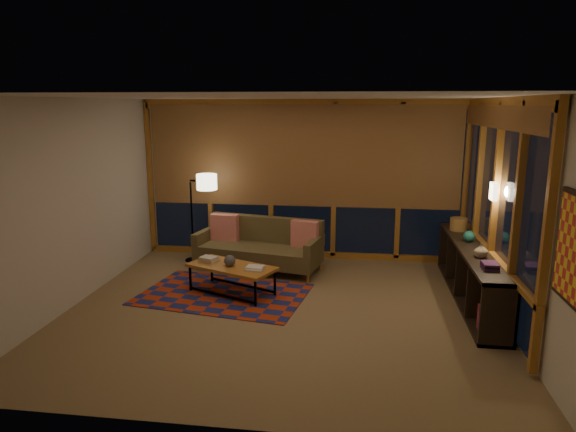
# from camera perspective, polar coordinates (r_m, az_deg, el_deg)

# --- Properties ---
(floor) EXTENTS (5.50, 5.00, 0.01)m
(floor) POSITION_cam_1_polar(r_m,az_deg,el_deg) (6.75, -0.76, -10.46)
(floor) COLOR #A38A57
(floor) RESTS_ON ground
(ceiling) EXTENTS (5.50, 5.00, 0.01)m
(ceiling) POSITION_cam_1_polar(r_m,az_deg,el_deg) (6.23, -0.84, 13.10)
(ceiling) COLOR silver
(ceiling) RESTS_ON walls
(walls) EXTENTS (5.51, 5.01, 2.70)m
(walls) POSITION_cam_1_polar(r_m,az_deg,el_deg) (6.35, -0.80, 0.84)
(walls) COLOR beige
(walls) RESTS_ON floor
(window_wall_back) EXTENTS (5.30, 0.16, 2.60)m
(window_wall_back) POSITION_cam_1_polar(r_m,az_deg,el_deg) (8.73, 1.59, 3.98)
(window_wall_back) COLOR #AD792E
(window_wall_back) RESTS_ON walls
(window_wall_right) EXTENTS (0.16, 3.70, 2.60)m
(window_wall_right) POSITION_cam_1_polar(r_m,az_deg,el_deg) (7.09, 21.93, 1.14)
(window_wall_right) COLOR #AD792E
(window_wall_right) RESTS_ON walls
(wall_art) EXTENTS (0.06, 0.74, 0.94)m
(wall_art) POSITION_cam_1_polar(r_m,az_deg,el_deg) (4.80, 29.29, -3.33)
(wall_art) COLOR red
(wall_art) RESTS_ON walls
(wall_sconce) EXTENTS (0.12, 0.18, 0.22)m
(wall_sconce) POSITION_cam_1_polar(r_m,az_deg,el_deg) (6.90, 21.87, 2.55)
(wall_sconce) COLOR #FFEAC6
(wall_sconce) RESTS_ON walls
(sofa) EXTENTS (2.09, 1.18, 0.81)m
(sofa) POSITION_cam_1_polar(r_m,az_deg,el_deg) (8.22, -3.33, -3.31)
(sofa) COLOR #4C4129
(sofa) RESTS_ON floor
(pillow_left) EXTENTS (0.47, 0.20, 0.46)m
(pillow_left) POSITION_cam_1_polar(r_m,az_deg,el_deg) (8.55, -7.04, -1.19)
(pillow_left) COLOR red
(pillow_left) RESTS_ON sofa
(pillow_right) EXTENTS (0.45, 0.25, 0.43)m
(pillow_right) POSITION_cam_1_polar(r_m,az_deg,el_deg) (8.08, 1.89, -1.99)
(pillow_right) COLOR red
(pillow_right) RESTS_ON sofa
(area_rug) EXTENTS (2.46, 1.84, 0.01)m
(area_rug) POSITION_cam_1_polar(r_m,az_deg,el_deg) (7.34, -7.20, -8.61)
(area_rug) COLOR #A62E12
(area_rug) RESTS_ON floor
(coffee_table) EXTENTS (1.35, 1.01, 0.41)m
(coffee_table) POSITION_cam_1_polar(r_m,az_deg,el_deg) (7.30, -6.23, -7.02)
(coffee_table) COLOR #AD792E
(coffee_table) RESTS_ON floor
(book_stack_a) EXTENTS (0.27, 0.25, 0.06)m
(book_stack_a) POSITION_cam_1_polar(r_m,az_deg,el_deg) (7.47, -8.79, -4.74)
(book_stack_a) COLOR silver
(book_stack_a) RESTS_ON coffee_table
(book_stack_b) EXTENTS (0.24, 0.20, 0.04)m
(book_stack_b) POSITION_cam_1_polar(r_m,az_deg,el_deg) (7.02, -3.69, -5.82)
(book_stack_b) COLOR silver
(book_stack_b) RESTS_ON coffee_table
(ceramic_pot) EXTENTS (0.23, 0.23, 0.16)m
(ceramic_pot) POSITION_cam_1_polar(r_m,az_deg,el_deg) (7.20, -6.50, -4.93)
(ceramic_pot) COLOR black
(ceramic_pot) RESTS_ON coffee_table
(floor_lamp) EXTENTS (0.60, 0.50, 1.52)m
(floor_lamp) POSITION_cam_1_polar(r_m,az_deg,el_deg) (8.77, -10.64, -0.12)
(floor_lamp) COLOR black
(floor_lamp) RESTS_ON floor
(bookshelf) EXTENTS (0.40, 2.97, 0.74)m
(bookshelf) POSITION_cam_1_polar(r_m,az_deg,el_deg) (7.42, 19.63, -6.02)
(bookshelf) COLOR #2F241B
(bookshelf) RESTS_ON floor
(basket) EXTENTS (0.28, 0.28, 0.19)m
(basket) POSITION_cam_1_polar(r_m,az_deg,el_deg) (8.19, 18.43, -0.87)
(basket) COLOR #996232
(basket) RESTS_ON bookshelf
(teal_bowl) EXTENTS (0.17, 0.17, 0.16)m
(teal_bowl) POSITION_cam_1_polar(r_m,az_deg,el_deg) (7.55, 19.47, -2.14)
(teal_bowl) COLOR #1F6C5F
(teal_bowl) RESTS_ON bookshelf
(vase) EXTENTS (0.18, 0.18, 0.18)m
(vase) POSITION_cam_1_polar(r_m,az_deg,el_deg) (6.85, 20.68, -3.59)
(vase) COLOR tan
(vase) RESTS_ON bookshelf
(shelf_book_stack) EXTENTS (0.21, 0.26, 0.06)m
(shelf_book_stack) POSITION_cam_1_polar(r_m,az_deg,el_deg) (6.44, 21.53, -5.18)
(shelf_book_stack) COLOR silver
(shelf_book_stack) RESTS_ON bookshelf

